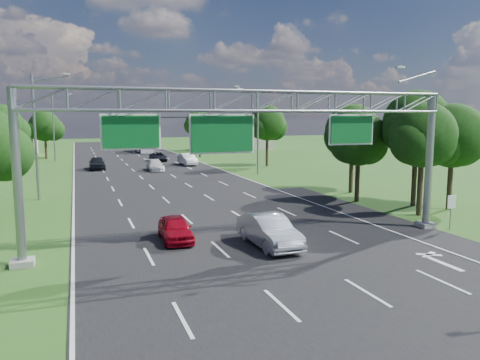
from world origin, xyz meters
name	(u,v)px	position (x,y,z in m)	size (l,w,h in m)	color
ground	(179,192)	(0.00, 30.00, 0.00)	(220.00, 220.00, 0.00)	#285519
road	(179,192)	(0.00, 30.00, 0.00)	(18.00, 180.00, 0.02)	black
road_flare	(387,222)	(10.20, 14.00, 0.00)	(3.00, 30.00, 0.02)	black
sign_gantry	(256,113)	(0.33, 12.00, 6.89)	(23.50, 1.00, 9.56)	gray
regulatory_sign	(451,205)	(12.40, 10.98, 1.51)	(0.60, 0.08, 2.10)	gray
traffic_signal	(179,126)	(7.48, 65.00, 5.17)	(12.21, 0.24, 7.00)	black
streetlight_l_near	(38,131)	(-11.30, 30.00, 5.58)	(2.97, 0.22, 10.16)	gray
streetlight_l_far	(55,124)	(-11.30, 65.00, 5.58)	(2.97, 0.22, 10.16)	gray
streetlight_r_mid	(256,126)	(11.30, 40.00, 5.58)	(2.97, 0.22, 10.16)	gray
tree_cluster_right	(398,135)	(14.80, 19.19, 5.31)	(9.91, 14.60, 8.68)	#2D2116
tree_verge_lb	(1,129)	(-15.92, 45.04, 5.41)	(5.76, 4.80, 8.06)	#2D2116
tree_verge_lc	(45,128)	(-12.92, 70.04, 4.98)	(5.76, 4.80, 7.62)	#2D2116
tree_verge_rd	(268,125)	(16.08, 48.04, 5.63)	(5.76, 4.80, 8.28)	#2D2116
tree_verge_re	(198,124)	(14.08, 78.04, 5.20)	(5.76, 4.80, 7.84)	#2D2116
building_right	(240,139)	(24.00, 82.00, 2.00)	(12.00, 9.00, 4.00)	#9F9785
red_coupe	(175,228)	(-3.58, 13.98, 0.68)	(1.61, 4.00, 1.36)	#A00717
silver_sedan	(269,231)	(0.81, 11.29, 0.82)	(1.74, 4.99, 1.64)	#AFB6BB
car_queue_a	(155,165)	(0.80, 47.80, 0.66)	(1.84, 4.53, 1.31)	silver
car_queue_b	(158,157)	(3.25, 60.18, 0.66)	(2.20, 4.76, 1.32)	black
car_queue_c	(97,163)	(-6.00, 51.44, 0.82)	(1.94, 4.82, 1.64)	black
car_queue_d	(187,159)	(6.12, 53.06, 0.80)	(1.69, 4.86, 1.60)	silver
box_truck	(144,144)	(3.86, 79.86, 1.53)	(2.72, 8.51, 3.19)	white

